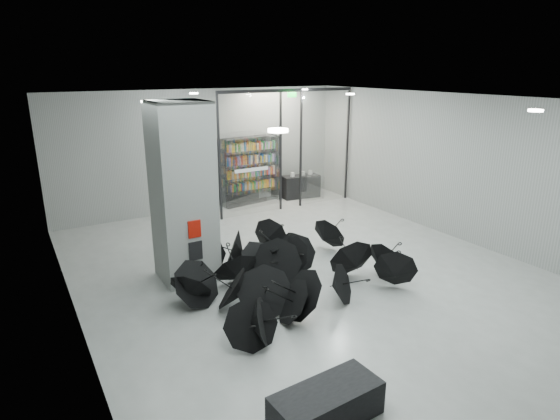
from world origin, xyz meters
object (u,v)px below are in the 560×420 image
umbrella_cluster (279,276)px  bookshelf (250,170)px  bench (326,405)px  column (183,193)px  shop_counter (301,186)px

umbrella_cluster → bookshelf: bearing=68.1°
bench → bookshelf: bearing=65.4°
column → umbrella_cluster: column is taller
bookshelf → umbrella_cluster: bookshelf is taller
bench → shop_counter: 11.52m
column → umbrella_cluster: (1.50, -1.64, -1.69)m
shop_counter → umbrella_cluster: bearing=-118.8°
bookshelf → shop_counter: bookshelf is taller
column → bench: column is taller
bench → shop_counter: shop_counter is taller
column → shop_counter: (6.02, 4.43, -1.59)m
bookshelf → shop_counter: bearing=-18.3°
bench → bookshelf: (4.05, 10.16, 0.93)m
column → shop_counter: size_ratio=2.89×
umbrella_cluster → shop_counter: bearing=53.3°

